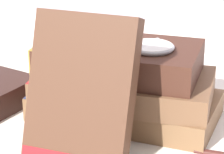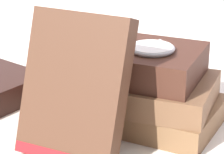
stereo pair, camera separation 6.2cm
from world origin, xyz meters
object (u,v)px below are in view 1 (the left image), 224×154
at_px(book_flat_middle, 121,86).
at_px(book_flat_top, 115,58).
at_px(book_flat_bottom, 122,105).
at_px(book_leaning_front, 81,93).
at_px(pocket_watch, 151,47).

distance_m(book_flat_middle, book_flat_top, 0.04).
relative_size(book_flat_bottom, book_flat_top, 1.18).
height_order(book_flat_bottom, book_flat_top, book_flat_top).
height_order(book_flat_middle, book_flat_top, book_flat_top).
height_order(book_flat_bottom, book_leaning_front, book_leaning_front).
distance_m(book_leaning_front, pocket_watch, 0.12).
bearing_deg(pocket_watch, book_leaning_front, -115.32).
xyz_separation_m(book_flat_middle, book_leaning_front, (-0.01, -0.10, 0.03)).
bearing_deg(book_flat_bottom, book_flat_top, -133.15).
xyz_separation_m(book_flat_bottom, pocket_watch, (0.04, -0.01, 0.09)).
relative_size(book_flat_middle, pocket_watch, 3.82).
relative_size(book_flat_middle, book_leaning_front, 1.40).
relative_size(book_leaning_front, pocket_watch, 2.73).
xyz_separation_m(book_flat_top, book_leaning_front, (-0.00, -0.11, -0.00)).
distance_m(book_flat_bottom, book_leaning_front, 0.13).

